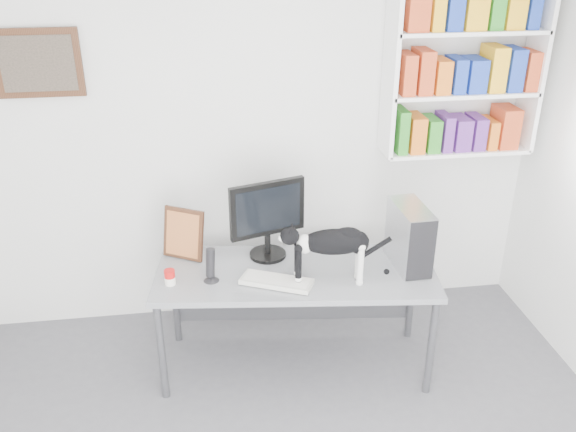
{
  "coord_description": "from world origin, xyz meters",
  "views": [
    {
      "loc": [
        -0.32,
        -1.97,
        2.67
      ],
      "look_at": [
        0.18,
        1.53,
        0.97
      ],
      "focal_mm": 38.0,
      "sensor_mm": 36.0,
      "label": 1
    }
  ],
  "objects": [
    {
      "name": "room",
      "position": [
        0.0,
        0.0,
        1.35
      ],
      "size": [
        4.01,
        4.01,
        2.7
      ],
      "color": "#58575D",
      "rests_on": "ground"
    },
    {
      "name": "bookshelf",
      "position": [
        1.4,
        1.85,
        1.85
      ],
      "size": [
        1.03,
        0.28,
        1.24
      ],
      "primitive_type": "cube",
      "color": "white",
      "rests_on": "room"
    },
    {
      "name": "wall_art",
      "position": [
        -1.3,
        1.97,
        1.9
      ],
      "size": [
        0.52,
        0.04,
        0.42
      ],
      "primitive_type": "cube",
      "color": "#4A2A17",
      "rests_on": "room"
    },
    {
      "name": "desk",
      "position": [
        0.19,
        1.25,
        0.36
      ],
      "size": [
        1.8,
        0.87,
        0.72
      ],
      "primitive_type": "cube",
      "rotation": [
        0.0,
        0.0,
        -0.12
      ],
      "color": "gray",
      "rests_on": "room"
    },
    {
      "name": "monitor",
      "position": [
        0.04,
        1.47,
        0.99
      ],
      "size": [
        0.54,
        0.37,
        0.53
      ],
      "primitive_type": "cube",
      "rotation": [
        0.0,
        0.0,
        0.29
      ],
      "color": "black",
      "rests_on": "desk"
    },
    {
      "name": "keyboard",
      "position": [
        0.06,
        1.12,
        0.74
      ],
      "size": [
        0.46,
        0.33,
        0.03
      ],
      "primitive_type": "cube",
      "rotation": [
        0.0,
        0.0,
        -0.43
      ],
      "color": "beige",
      "rests_on": "desk"
    },
    {
      "name": "pc_tower",
      "position": [
        0.9,
        1.23,
        0.92
      ],
      "size": [
        0.19,
        0.4,
        0.4
      ],
      "primitive_type": "cube",
      "rotation": [
        0.0,
        0.0,
        0.04
      ],
      "color": "#BCBCC1",
      "rests_on": "desk"
    },
    {
      "name": "speaker",
      "position": [
        -0.33,
        1.21,
        0.83
      ],
      "size": [
        0.13,
        0.13,
        0.22
      ],
      "primitive_type": "cylinder",
      "rotation": [
        0.0,
        0.0,
        -0.49
      ],
      "color": "black",
      "rests_on": "desk"
    },
    {
      "name": "leaning_print",
      "position": [
        -0.49,
        1.54,
        0.89
      ],
      "size": [
        0.29,
        0.23,
        0.34
      ],
      "primitive_type": "cube",
      "rotation": [
        0.0,
        0.0,
        -0.52
      ],
      "color": "#4A2A17",
      "rests_on": "desk"
    },
    {
      "name": "soup_can",
      "position": [
        -0.58,
        1.21,
        0.77
      ],
      "size": [
        0.08,
        0.08,
        0.1
      ],
      "primitive_type": "cylinder",
      "rotation": [
        0.0,
        0.0,
        -0.19
      ],
      "color": "red",
      "rests_on": "desk"
    },
    {
      "name": "cat",
      "position": [
        0.38,
        1.09,
        0.91
      ],
      "size": [
        0.61,
        0.21,
        0.37
      ],
      "primitive_type": null,
      "rotation": [
        0.0,
        0.0,
        -0.09
      ],
      "color": "black",
      "rests_on": "desk"
    }
  ]
}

